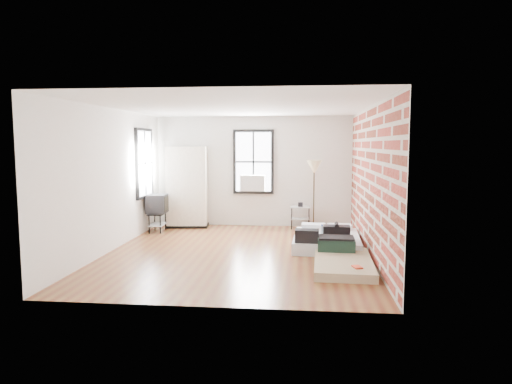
# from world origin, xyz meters

# --- Properties ---
(ground) EXTENTS (6.00, 6.00, 0.00)m
(ground) POSITION_xyz_m (0.00, 0.00, 0.00)
(ground) COLOR #5B2B18
(ground) RESTS_ON ground
(room_shell) EXTENTS (5.02, 6.02, 2.80)m
(room_shell) POSITION_xyz_m (0.23, 0.36, 1.74)
(room_shell) COLOR silver
(room_shell) RESTS_ON ground
(mattress_main) EXTENTS (1.40, 1.84, 0.57)m
(mattress_main) POSITION_xyz_m (1.74, 0.66, 0.16)
(mattress_main) COLOR white
(mattress_main) RESTS_ON ground
(mattress_bare) EXTENTS (1.04, 1.87, 0.40)m
(mattress_bare) POSITION_xyz_m (1.93, -0.73, 0.12)
(mattress_bare) COLOR tan
(mattress_bare) RESTS_ON ground
(wardrobe) EXTENTS (1.09, 0.71, 2.04)m
(wardrobe) POSITION_xyz_m (-1.66, 2.65, 1.02)
(wardrobe) COLOR black
(wardrobe) RESTS_ON ground
(side_table) EXTENTS (0.50, 0.40, 0.65)m
(side_table) POSITION_xyz_m (1.21, 2.72, 0.44)
(side_table) COLOR black
(side_table) RESTS_ON ground
(floor_lamp) EXTENTS (0.37, 0.37, 1.71)m
(floor_lamp) POSITION_xyz_m (1.53, 2.65, 1.46)
(floor_lamp) COLOR #2E220F
(floor_lamp) RESTS_ON ground
(tv_stand) EXTENTS (0.48, 0.66, 0.90)m
(tv_stand) POSITION_xyz_m (-2.21, 1.93, 0.64)
(tv_stand) COLOR black
(tv_stand) RESTS_ON ground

